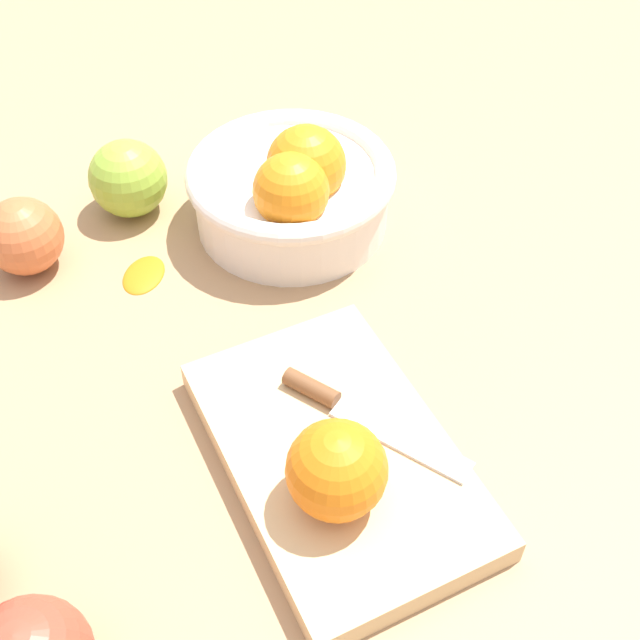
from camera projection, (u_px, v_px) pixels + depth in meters
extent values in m
plane|color=tan|center=(227.00, 361.00, 0.68)|extent=(2.40, 2.40, 0.00)
cylinder|color=white|center=(292.00, 198.00, 0.78)|extent=(0.18, 0.18, 0.06)
torus|color=white|center=(291.00, 173.00, 0.76)|extent=(0.19, 0.19, 0.02)
sphere|color=orange|center=(291.00, 191.00, 0.72)|extent=(0.07, 0.07, 0.07)
sphere|color=orange|center=(306.00, 165.00, 0.74)|extent=(0.07, 0.07, 0.07)
cube|color=#DBB77F|center=(338.00, 456.00, 0.60)|extent=(0.26, 0.19, 0.02)
sphere|color=orange|center=(337.00, 470.00, 0.54)|extent=(0.07, 0.07, 0.07)
cube|color=silver|center=(400.00, 439.00, 0.60)|extent=(0.10, 0.09, 0.00)
cylinder|color=brown|center=(311.00, 388.00, 0.62)|extent=(0.04, 0.04, 0.01)
sphere|color=#CC6638|center=(23.00, 236.00, 0.73)|extent=(0.07, 0.07, 0.07)
sphere|color=#8EB738|center=(128.00, 178.00, 0.79)|extent=(0.07, 0.07, 0.07)
ellipsoid|color=orange|center=(143.00, 272.00, 0.75)|extent=(0.06, 0.06, 0.01)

